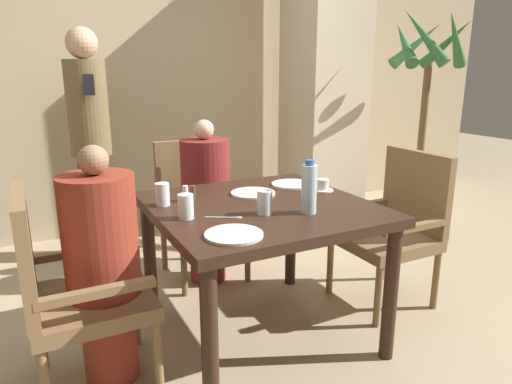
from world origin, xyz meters
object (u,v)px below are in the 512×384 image
object	(u,v)px
potted_palm	(418,173)
glass_tall_far	(162,194)
glass_tall_mid	(186,207)
chair_right_side	(395,223)
plate_main_left	(292,184)
teacup_with_saucer	(322,186)
water_bottle	(309,188)
glass_tall_near	(265,202)
diner_in_left_chair	(103,266)
plate_main_right	(253,193)
standing_host	(91,139)
plate_dessert_center	(234,235)
chair_left_side	(70,287)
chair_far_side	(199,205)
diner_in_far_chair	(206,201)

from	to	relation	value
potted_palm	glass_tall_far	distance (m)	2.45
glass_tall_mid	chair_right_side	bearing A→B (deg)	2.26
chair_right_side	plate_main_left	distance (m)	0.69
potted_palm	teacup_with_saucer	bearing A→B (deg)	-154.70
water_bottle	glass_tall_near	xyz separation A→B (m)	(-0.20, 0.07, -0.06)
chair_right_side	glass_tall_mid	size ratio (longest dim) A/B	8.12
diner_in_left_chair	teacup_with_saucer	xyz separation A→B (m)	(1.21, 0.08, 0.21)
plate_main_right	teacup_with_saucer	size ratio (longest dim) A/B	1.97
teacup_with_saucer	glass_tall_far	bearing A→B (deg)	171.98
standing_host	plate_main_left	bearing A→B (deg)	-53.94
diner_in_left_chair	water_bottle	world-z (taller)	diner_in_left_chair
chair_right_side	teacup_with_saucer	bearing A→B (deg)	171.22
diner_in_left_chair	glass_tall_mid	distance (m)	0.44
potted_palm	glass_tall_mid	xyz separation A→B (m)	(-2.33, -0.83, 0.25)
plate_dessert_center	glass_tall_far	xyz separation A→B (m)	(-0.14, 0.56, 0.05)
chair_left_side	glass_tall_far	world-z (taller)	chair_left_side
chair_right_side	chair_far_side	bearing A→B (deg)	135.15
diner_in_far_chair	chair_right_side	world-z (taller)	diner_in_far_chair
glass_tall_far	diner_in_left_chair	bearing A→B (deg)	-149.17
plate_dessert_center	teacup_with_saucer	bearing A→B (deg)	30.34
diner_in_left_chair	glass_tall_near	size ratio (longest dim) A/B	9.64
diner_in_left_chair	glass_tall_mid	world-z (taller)	diner_in_left_chair
potted_palm	diner_in_left_chair	bearing A→B (deg)	-163.90
glass_tall_mid	chair_far_side	bearing A→B (deg)	67.16
diner_in_far_chair	glass_tall_near	distance (m)	0.97
plate_dessert_center	glass_tall_far	size ratio (longest dim) A/B	2.12
chair_right_side	glass_tall_near	size ratio (longest dim) A/B	8.12
plate_main_right	glass_tall_far	size ratio (longest dim) A/B	2.12
glass_tall_far	teacup_with_saucer	bearing A→B (deg)	-8.02
diner_in_far_chair	glass_tall_far	distance (m)	0.77
diner_in_left_chair	plate_dessert_center	bearing A→B (deg)	-37.22
plate_main_left	plate_dessert_center	bearing A→B (deg)	-136.78
glass_tall_near	glass_tall_far	distance (m)	0.53
diner_in_far_chair	chair_right_side	xyz separation A→B (m)	(0.93, -0.78, -0.07)
standing_host	plate_main_right	distance (m)	1.51
water_bottle	teacup_with_saucer	bearing A→B (deg)	46.11
plate_main_right	glass_tall_near	distance (m)	0.37
plate_dessert_center	glass_tall_near	xyz separation A→B (m)	(0.25, 0.20, 0.05)
plate_main_right	glass_tall_mid	size ratio (longest dim) A/B	2.12
diner_in_far_chair	chair_right_side	bearing A→B (deg)	-39.98
diner_in_far_chair	standing_host	xyz separation A→B (m)	(-0.59, 0.77, 0.35)
chair_far_side	chair_right_side	size ratio (longest dim) A/B	1.00
glass_tall_mid	plate_dessert_center	bearing A→B (deg)	-71.97
diner_in_far_chair	glass_tall_near	world-z (taller)	diner_in_far_chair
diner_in_left_chair	glass_tall_far	distance (m)	0.46
glass_tall_near	water_bottle	bearing A→B (deg)	-21.00
diner_in_far_chair	plate_main_right	size ratio (longest dim) A/B	4.52
chair_left_side	glass_tall_far	bearing A→B (deg)	22.63
diner_in_far_chair	plate_dessert_center	world-z (taller)	diner_in_far_chair
glass_tall_mid	diner_in_far_chair	bearing A→B (deg)	63.68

